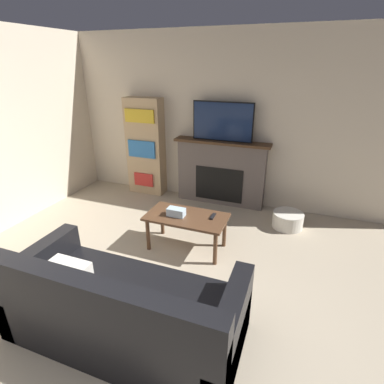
% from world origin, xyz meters
% --- Properties ---
extents(wall_back, '(6.11, 0.06, 2.70)m').
position_xyz_m(wall_back, '(0.00, 3.70, 1.35)').
color(wall_back, beige).
rests_on(wall_back, ground_plane).
extents(fireplace, '(1.55, 0.28, 1.08)m').
position_xyz_m(fireplace, '(0.07, 3.56, 0.54)').
color(fireplace, '#605651').
rests_on(fireplace, ground_plane).
extents(tv, '(0.96, 0.03, 0.60)m').
position_xyz_m(tv, '(0.07, 3.54, 1.38)').
color(tv, black).
rests_on(tv, fireplace).
extents(couch, '(1.99, 0.93, 0.87)m').
position_xyz_m(couch, '(0.04, 0.60, 0.29)').
color(couch, black).
rests_on(couch, ground_plane).
extents(coffee_table, '(1.01, 0.53, 0.46)m').
position_xyz_m(coffee_table, '(0.04, 2.07, 0.40)').
color(coffee_table, brown).
rests_on(coffee_table, ground_plane).
extents(tissue_box, '(0.22, 0.12, 0.10)m').
position_xyz_m(tissue_box, '(-0.08, 2.03, 0.51)').
color(tissue_box, silver).
rests_on(tissue_box, coffee_table).
extents(remote_control, '(0.04, 0.15, 0.02)m').
position_xyz_m(remote_control, '(0.36, 2.15, 0.47)').
color(remote_control, black).
rests_on(remote_control, coffee_table).
extents(bookshelf, '(0.66, 0.29, 1.69)m').
position_xyz_m(bookshelf, '(-1.32, 3.54, 0.85)').
color(bookshelf, tan).
rests_on(bookshelf, ground_plane).
extents(storage_basket, '(0.43, 0.43, 0.23)m').
position_xyz_m(storage_basket, '(1.22, 3.08, 0.11)').
color(storage_basket, silver).
rests_on(storage_basket, ground_plane).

